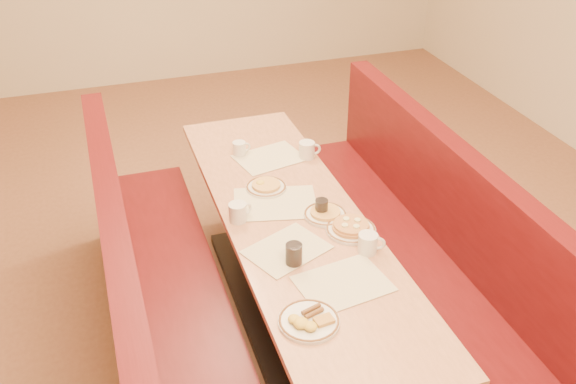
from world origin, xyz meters
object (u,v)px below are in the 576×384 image
object	(u,v)px
soda_tumbler_near	(294,254)
coffee_mug_d	(240,148)
coffee_mug_c	(307,150)
diner_table	(294,275)
coffee_mug_a	(369,243)
pancake_plate	(351,228)
booth_left	(159,305)
eggs_plate	(309,321)
coffee_mug_b	(238,212)
soda_tumbler_mid	(321,208)
booth_right	(414,251)

from	to	relation	value
soda_tumbler_near	coffee_mug_d	bearing A→B (deg)	88.48
coffee_mug_d	coffee_mug_c	bearing A→B (deg)	-28.81
diner_table	coffee_mug_a	size ratio (longest dim) A/B	19.48
diner_table	coffee_mug_d	distance (m)	0.86
pancake_plate	coffee_mug_c	xyz separation A→B (m)	(0.05, 0.79, 0.03)
coffee_mug_a	soda_tumbler_near	distance (m)	0.37
booth_left	eggs_plate	xyz separation A→B (m)	(0.54, -0.75, 0.40)
diner_table	pancake_plate	bearing A→B (deg)	-40.87
coffee_mug_b	coffee_mug_a	bearing A→B (deg)	-59.37
coffee_mug_b	coffee_mug_c	world-z (taller)	coffee_mug_c
coffee_mug_a	coffee_mug_d	bearing A→B (deg)	127.17
booth_left	soda_tumbler_mid	world-z (taller)	booth_left
soda_tumbler_mid	coffee_mug_a	bearing A→B (deg)	-74.58
eggs_plate	coffee_mug_d	size ratio (longest dim) A/B	2.29
coffee_mug_b	coffee_mug_c	xyz separation A→B (m)	(0.56, 0.52, 0.00)
coffee_mug_d	soda_tumbler_near	world-z (taller)	soda_tumbler_near
coffee_mug_a	soda_tumbler_mid	world-z (taller)	coffee_mug_a
eggs_plate	coffee_mug_d	bearing A→B (deg)	86.24
diner_table	booth_right	distance (m)	0.73
booth_left	coffee_mug_a	world-z (taller)	booth_left
booth_left	pancake_plate	distance (m)	1.07
coffee_mug_c	soda_tumbler_mid	size ratio (longest dim) A/B	1.45
eggs_plate	soda_tumbler_near	world-z (taller)	soda_tumbler_near
soda_tumbler_near	soda_tumbler_mid	distance (m)	0.43
booth_left	coffee_mug_c	world-z (taller)	booth_left
eggs_plate	soda_tumbler_near	distance (m)	0.40
coffee_mug_d	coffee_mug_a	bearing A→B (deg)	-79.25
soda_tumbler_near	soda_tumbler_mid	size ratio (longest dim) A/B	1.17
coffee_mug_d	booth_right	bearing A→B (deg)	-47.99
pancake_plate	soda_tumbler_near	bearing A→B (deg)	-155.90
booth_right	soda_tumbler_mid	bearing A→B (deg)	-178.10
soda_tumbler_mid	coffee_mug_d	bearing A→B (deg)	107.05
eggs_plate	diner_table	bearing A→B (deg)	75.80
coffee_mug_b	soda_tumbler_mid	size ratio (longest dim) A/B	1.39
coffee_mug_a	booth_right	bearing A→B (deg)	58.68
booth_left	soda_tumbler_mid	xyz separation A→B (m)	(0.88, -0.02, 0.43)
booth_left	pancake_plate	size ratio (longest dim) A/B	9.98
coffee_mug_c	diner_table	bearing A→B (deg)	-107.83
booth_left	eggs_plate	distance (m)	1.01
booth_right	eggs_plate	world-z (taller)	booth_right
coffee_mug_d	diner_table	bearing A→B (deg)	-88.77
booth_left	coffee_mug_c	distance (m)	1.25
booth_left	booth_right	distance (m)	1.46
diner_table	booth_left	bearing A→B (deg)	180.00
pancake_plate	coffee_mug_b	size ratio (longest dim) A/B	1.95
booth_left	coffee_mug_c	bearing A→B (deg)	30.05
pancake_plate	booth_right	bearing A→B (deg)	21.84
diner_table	soda_tumbler_near	world-z (taller)	soda_tumbler_near
diner_table	soda_tumbler_mid	size ratio (longest dim) A/B	27.03
coffee_mug_b	soda_tumbler_mid	bearing A→B (deg)	-30.28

